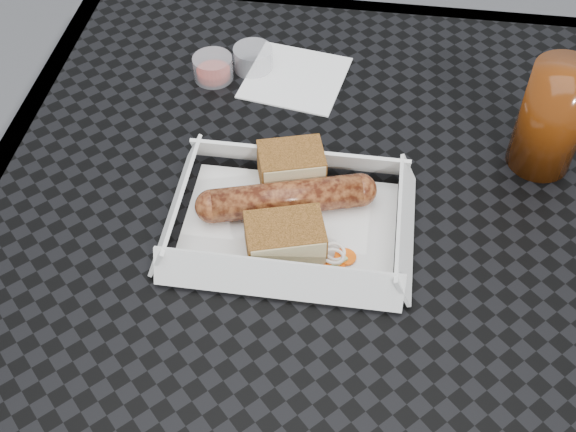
# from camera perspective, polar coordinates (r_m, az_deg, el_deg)

# --- Properties ---
(patio_table) EXTENTS (0.80, 0.80, 0.74)m
(patio_table) POSITION_cam_1_polar(r_m,az_deg,el_deg) (0.83, 3.67, -2.76)
(patio_table) COLOR black
(patio_table) RESTS_ON ground
(food_tray) EXTENTS (0.22, 0.15, 0.00)m
(food_tray) POSITION_cam_1_polar(r_m,az_deg,el_deg) (0.75, 0.11, -0.83)
(food_tray) COLOR white
(food_tray) RESTS_ON patio_table
(bratwurst) EXTENTS (0.19, 0.08, 0.04)m
(bratwurst) POSITION_cam_1_polar(r_m,az_deg,el_deg) (0.75, -0.10, 1.42)
(bratwurst) COLOR brown
(bratwurst) RESTS_ON food_tray
(bread_near) EXTENTS (0.08, 0.07, 0.04)m
(bread_near) POSITION_cam_1_polar(r_m,az_deg,el_deg) (0.78, 0.26, 3.92)
(bread_near) COLOR brown
(bread_near) RESTS_ON food_tray
(bread_far) EXTENTS (0.09, 0.07, 0.04)m
(bread_far) POSITION_cam_1_polar(r_m,az_deg,el_deg) (0.71, -0.24, -1.80)
(bread_far) COLOR brown
(bread_far) RESTS_ON food_tray
(veg_garnish) EXTENTS (0.03, 0.03, 0.00)m
(veg_garnish) POSITION_cam_1_polar(r_m,az_deg,el_deg) (0.72, 4.21, -3.62)
(veg_garnish) COLOR #FE5C0B
(veg_garnish) RESTS_ON food_tray
(napkin) EXTENTS (0.14, 0.14, 0.00)m
(napkin) POSITION_cam_1_polar(r_m,az_deg,el_deg) (0.93, 0.58, 10.88)
(napkin) COLOR white
(napkin) RESTS_ON patio_table
(condiment_cup_sauce) EXTENTS (0.05, 0.05, 0.03)m
(condiment_cup_sauce) POSITION_cam_1_polar(r_m,az_deg,el_deg) (0.93, -5.95, 11.56)
(condiment_cup_sauce) COLOR maroon
(condiment_cup_sauce) RESTS_ON patio_table
(condiment_cup_empty) EXTENTS (0.05, 0.05, 0.03)m
(condiment_cup_empty) POSITION_cam_1_polar(r_m,az_deg,el_deg) (0.94, -2.78, 12.32)
(condiment_cup_empty) COLOR silver
(condiment_cup_empty) RESTS_ON patio_table
(drink_glass) EXTENTS (0.07, 0.07, 0.13)m
(drink_glass) POSITION_cam_1_polar(r_m,az_deg,el_deg) (0.83, 20.15, 7.25)
(drink_glass) COLOR #502006
(drink_glass) RESTS_ON patio_table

